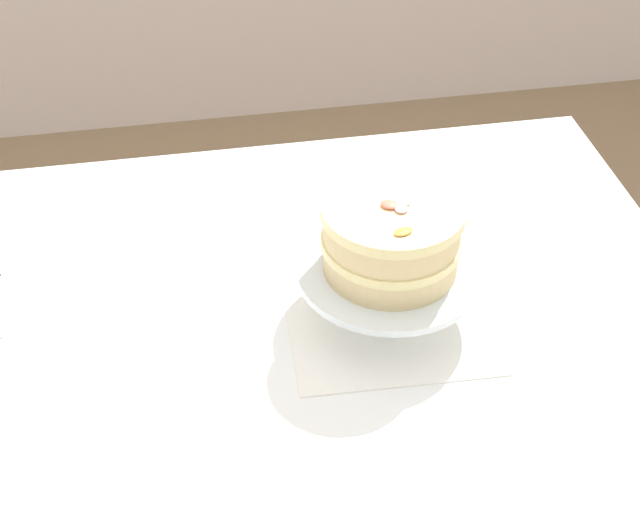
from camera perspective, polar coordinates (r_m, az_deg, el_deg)
The scene contains 4 objects.
dining_table at distance 1.56m, azimuth -2.48°, elevation -6.58°, with size 1.40×1.00×0.74m.
linen_napkin at distance 1.51m, azimuth 4.07°, elevation -3.49°, with size 0.32×0.32×0.00m, color white.
cake_stand at distance 1.46m, azimuth 4.22°, elevation -1.14°, with size 0.29×0.29×0.10m.
layer_cake at distance 1.41m, azimuth 4.37°, elevation 1.25°, with size 0.22×0.22×0.13m.
Camera 1 is at (-0.12, -1.10, 1.77)m, focal length 52.66 mm.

